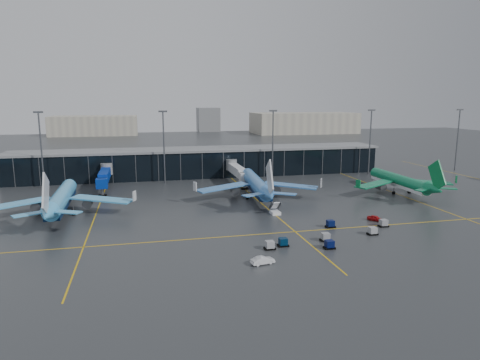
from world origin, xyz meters
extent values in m
plane|color=#282B2D|center=(0.00, 0.00, 0.00)|extent=(600.00, 600.00, 0.00)
cube|color=black|center=(0.00, 62.00, 5.00)|extent=(140.00, 16.00, 10.00)
cube|color=slate|center=(0.00, 62.00, 10.30)|extent=(142.00, 17.00, 0.80)
cylinder|color=#595B60|center=(-35.00, 53.50, 5.20)|extent=(4.00, 4.00, 4.00)
cube|color=navy|center=(-35.00, 40.00, 4.40)|extent=(3.00, 24.00, 3.00)
cylinder|color=#595B60|center=(-35.00, 32.50, 1.30)|extent=(1.00, 1.00, 2.60)
cylinder|color=#595B60|center=(10.00, 53.50, 5.20)|extent=(4.00, 4.00, 4.00)
cube|color=silver|center=(10.00, 40.00, 4.40)|extent=(3.00, 24.00, 3.00)
cylinder|color=#595B60|center=(10.00, 32.50, 1.30)|extent=(1.00, 1.00, 2.60)
cylinder|color=#595B60|center=(-55.00, 50.00, 12.50)|extent=(0.50, 0.50, 25.00)
cube|color=#595B60|center=(-55.00, 50.00, 25.20)|extent=(3.00, 0.40, 0.60)
cylinder|color=#595B60|center=(-15.00, 50.00, 12.50)|extent=(0.50, 0.50, 25.00)
cube|color=#595B60|center=(-15.00, 50.00, 25.20)|extent=(3.00, 0.40, 0.60)
cylinder|color=#595B60|center=(25.00, 50.00, 12.50)|extent=(0.50, 0.50, 25.00)
cube|color=#595B60|center=(25.00, 50.00, 25.20)|extent=(3.00, 0.40, 0.60)
cylinder|color=#595B60|center=(65.00, 50.00, 12.50)|extent=(0.50, 0.50, 25.00)
cube|color=#595B60|center=(65.00, 50.00, 25.20)|extent=(3.00, 0.40, 0.60)
cylinder|color=#595B60|center=(105.00, 50.00, 12.50)|extent=(0.50, 0.50, 25.00)
cube|color=#595B60|center=(105.00, 50.00, 25.20)|extent=(3.00, 0.40, 0.60)
cube|color=#B2AD99|center=(120.00, 260.00, 9.00)|extent=(90.00, 42.00, 18.00)
cube|color=#B2AD99|center=(-60.00, 280.00, 8.00)|extent=(70.00, 38.00, 16.00)
cube|color=#B2AD99|center=(40.00, 300.00, 11.00)|extent=(20.00, 20.00, 22.00)
cube|color=gold|center=(-35.00, 20.00, 0.01)|extent=(0.30, 120.00, 0.02)
cube|color=gold|center=(10.00, 20.00, 0.01)|extent=(0.30, 120.00, 0.02)
cube|color=gold|center=(55.00, 20.00, 0.01)|extent=(0.30, 120.00, 0.02)
cube|color=gold|center=(10.00, -15.00, 0.01)|extent=(220.00, 0.30, 0.02)
cube|color=black|center=(13.96, -22.45, 0.18)|extent=(2.20, 1.50, 0.36)
cube|color=gray|center=(13.96, -22.45, 0.95)|extent=(1.60, 1.50, 1.50)
cube|color=black|center=(19.10, -13.77, 0.18)|extent=(2.20, 1.50, 0.36)
cube|color=#040F3D|center=(19.10, -13.77, 0.95)|extent=(1.60, 1.50, 1.50)
cube|color=black|center=(25.77, -20.86, 0.18)|extent=(2.20, 1.50, 0.36)
cube|color=gray|center=(25.77, -20.86, 0.95)|extent=(1.60, 1.50, 1.50)
cube|color=black|center=(31.41, -15.99, 0.18)|extent=(2.20, 1.50, 0.36)
cube|color=gray|center=(31.41, -15.99, 0.95)|extent=(1.60, 1.50, 1.50)
cube|color=black|center=(4.21, -23.63, 0.18)|extent=(2.20, 1.50, 0.36)
cube|color=#041E39|center=(4.21, -23.63, 0.95)|extent=(1.60, 1.50, 1.50)
cube|color=black|center=(1.07, -24.75, 0.18)|extent=(2.20, 1.50, 0.36)
cube|color=gray|center=(1.07, -24.75, 0.95)|extent=(1.60, 1.50, 1.50)
cube|color=black|center=(12.72, -27.04, 0.18)|extent=(2.20, 1.50, 0.36)
cube|color=#040D3E|center=(12.72, -27.04, 0.95)|extent=(1.60, 1.50, 1.50)
cube|color=white|center=(10.23, 0.44, 0.40)|extent=(2.26, 3.24, 0.80)
cube|color=white|center=(10.23, 0.44, 2.30)|extent=(1.65, 2.86, 2.29)
imported|color=#A80C0F|center=(32.09, -11.25, 0.66)|extent=(3.61, 4.04, 1.33)
imported|color=silver|center=(-2.45, -31.89, 0.72)|extent=(4.59, 2.33, 1.44)
camera|label=1|loc=(-22.97, -101.81, 29.02)|focal=32.00mm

